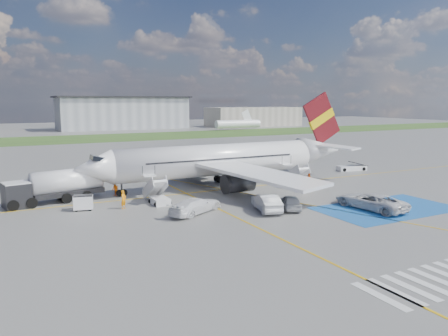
{
  "coord_description": "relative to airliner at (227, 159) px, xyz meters",
  "views": [
    {
      "loc": [
        -24.11,
        -34.09,
        10.63
      ],
      "look_at": [
        -2.6,
        7.06,
        3.5
      ],
      "focal_mm": 35.0,
      "sensor_mm": 36.0,
      "label": 1
    }
  ],
  "objects": [
    {
      "name": "terminal_east",
      "position": [
        73.49,
        114.0,
        0.61
      ],
      "size": [
        40.0,
        16.0,
        8.0
      ],
      "primitive_type": "cube",
      "color": "gray",
      "rests_on": "ground"
    },
    {
      "name": "ground",
      "position": [
        -1.51,
        -14.0,
        -3.39
      ],
      "size": [
        400.0,
        400.0,
        0.0
      ],
      "primitive_type": "plane",
      "color": "#60605E",
      "rests_on": "ground"
    },
    {
      "name": "taxiway_line_diag",
      "position": [
        -1.51,
        -2.0,
        -3.39
      ],
      "size": [
        20.71,
        56.45,
        0.01
      ],
      "primitive_type": "cube",
      "rotation": [
        0.0,
        0.0,
        0.35
      ],
      "color": "gold",
      "rests_on": "ground"
    },
    {
      "name": "van_white_b",
      "position": [
        -9.14,
        -10.7,
        -2.42
      ],
      "size": [
        5.34,
        4.19,
        1.95
      ],
      "primitive_type": "imported",
      "rotation": [
        0.0,
        0.0,
        2.08
      ],
      "color": "white",
      "rests_on": "ground"
    },
    {
      "name": "van_white_a",
      "position": [
        6.87,
        -17.33,
        -2.31
      ],
      "size": [
        3.27,
        6.04,
        2.17
      ],
      "primitive_type": "imported",
      "rotation": [
        0.0,
        0.0,
        3.25
      ],
      "color": "silver",
      "rests_on": "ground"
    },
    {
      "name": "airliner",
      "position": [
        0.0,
        0.0,
        0.0
      ],
      "size": [
        36.81,
        32.95,
        11.92
      ],
      "color": "white",
      "rests_on": "ground"
    },
    {
      "name": "crosswalk",
      "position": [
        -3.31,
        -32.0,
        -3.39
      ],
      "size": [
        9.0,
        4.0,
        0.01
      ],
      "color": "silver",
      "rests_on": "ground"
    },
    {
      "name": "car_silver_b",
      "position": [
        -2.67,
        -13.16,
        -2.54
      ],
      "size": [
        3.17,
        5.46,
        1.7
      ],
      "primitive_type": "imported",
      "rotation": [
        0.0,
        0.0,
        2.86
      ],
      "color": "#B4B7BC",
      "rests_on": "ground"
    },
    {
      "name": "airstairs_fwd",
      "position": [
        -11.01,
        -5.3,
        -2.77
      ],
      "size": [
        1.9,
        5.2,
        3.6
      ],
      "color": "white",
      "rests_on": "ground"
    },
    {
      "name": "staging_box",
      "position": [
        8.49,
        -18.0,
        -3.39
      ],
      "size": [
        14.0,
        8.0,
        0.01
      ],
      "primitive_type": "cube",
      "color": "#1A549D",
      "rests_on": "ground"
    },
    {
      "name": "taxiway_line_cross",
      "position": [
        -6.51,
        -24.0,
        -3.39
      ],
      "size": [
        0.2,
        60.0,
        0.01
      ],
      "primitive_type": "cube",
      "color": "gold",
      "rests_on": "ground"
    },
    {
      "name": "grass_strip",
      "position": [
        -1.51,
        81.0,
        -3.39
      ],
      "size": [
        400.0,
        30.0,
        0.01
      ],
      "primitive_type": "cube",
      "color": "#2D4C1E",
      "rests_on": "ground"
    },
    {
      "name": "terminal_centre",
      "position": [
        18.49,
        121.0,
        2.61
      ],
      "size": [
        48.0,
        18.0,
        12.0
      ],
      "primitive_type": "cube",
      "color": "gray",
      "rests_on": "ground"
    },
    {
      "name": "fuel_tanker",
      "position": [
        -20.46,
        0.29,
        -1.96
      ],
      "size": [
        10.3,
        4.46,
        3.41
      ],
      "rotation": [
        0.0,
        0.0,
        0.18
      ],
      "color": "black",
      "rests_on": "ground"
    },
    {
      "name": "taxiway_line_main",
      "position": [
        -1.51,
        -2.0,
        -3.39
      ],
      "size": [
        120.0,
        0.2,
        0.01
      ],
      "primitive_type": "cube",
      "color": "gold",
      "rests_on": "ground"
    },
    {
      "name": "crew_nose",
      "position": [
        -14.15,
        0.38,
        -2.6
      ],
      "size": [
        0.79,
        0.91,
        1.58
      ],
      "primitive_type": "imported",
      "rotation": [
        0.0,
        0.0,
        -1.29
      ],
      "color": "orange",
      "rests_on": "ground"
    },
    {
      "name": "car_silver_a",
      "position": [
        -0.21,
        -13.69,
        -2.67
      ],
      "size": [
        3.33,
        4.59,
        1.45
      ],
      "primitive_type": "imported",
      "rotation": [
        0.0,
        0.0,
        2.71
      ],
      "color": "#B0B2B7",
      "rests_on": "ground"
    },
    {
      "name": "crew_aft",
      "position": [
        8.3,
        -5.96,
        -2.47
      ],
      "size": [
        0.96,
        1.15,
        1.84
      ],
      "primitive_type": "imported",
      "rotation": [
        0.0,
        0.0,
        2.14
      ],
      "color": "#DC590B",
      "rests_on": "ground"
    },
    {
      "name": "crew_fwd",
      "position": [
        -14.84,
        -5.86,
        -2.45
      ],
      "size": [
        0.81,
        0.8,
        1.89
      ],
      "primitive_type": "imported",
      "rotation": [
        0.0,
        0.0,
        0.74
      ],
      "color": "orange",
      "rests_on": "ground"
    },
    {
      "name": "belt_loader",
      "position": [
        22.83,
        1.83,
        -3.03
      ],
      "size": [
        5.01,
        2.59,
        1.45
      ],
      "rotation": [
        0.0,
        0.0,
        -0.21
      ],
      "color": "white",
      "rests_on": "ground"
    },
    {
      "name": "gpu_cart",
      "position": [
        -18.51,
        -4.61,
        -2.71
      ],
      "size": [
        2.03,
        1.54,
        1.52
      ],
      "rotation": [
        0.0,
        0.0,
        -0.23
      ],
      "color": "white",
      "rests_on": "ground"
    },
    {
      "name": "airstairs_aft",
      "position": [
        7.49,
        -5.3,
        -2.77
      ],
      "size": [
        1.9,
        5.2,
        3.6
      ],
      "color": "white",
      "rests_on": "ground"
    }
  ]
}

